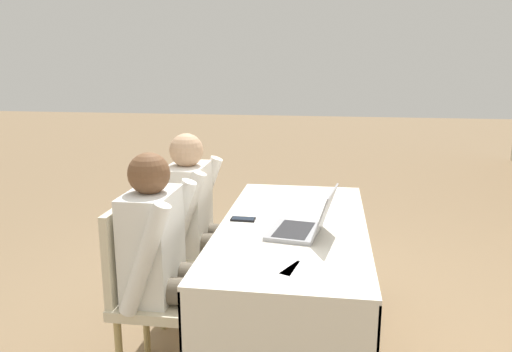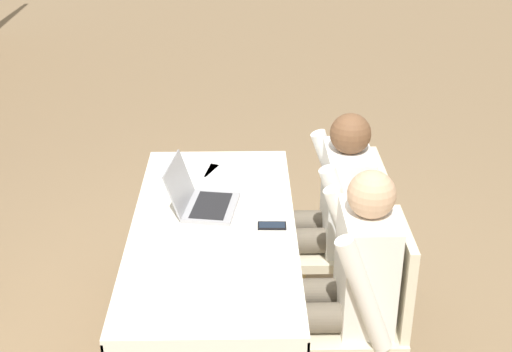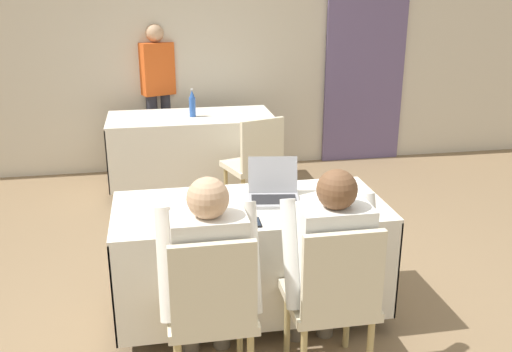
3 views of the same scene
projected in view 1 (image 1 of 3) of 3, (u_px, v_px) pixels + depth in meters
name	position (u px, v px, depth m)	size (l,w,h in m)	color
ground_plane	(291.00, 352.00, 2.78)	(24.00, 24.00, 0.00)	#846B4C
conference_table_near	(293.00, 257.00, 2.65)	(1.62, 0.76, 0.75)	white
laptop	(303.00, 226.00, 2.44)	(0.35, 0.35, 0.23)	#99999E
cell_phone	(243.00, 219.00, 2.67)	(0.07, 0.13, 0.01)	black
paper_beside_laptop	(323.00, 273.00, 2.01)	(0.32, 0.36, 0.00)	white
paper_centre_table	(259.00, 266.00, 2.08)	(0.26, 0.33, 0.00)	white
paper_left_edge	(293.00, 207.00, 2.89)	(0.31, 0.35, 0.00)	white
chair_near_left	(185.00, 241.00, 3.06)	(0.44, 0.44, 0.91)	tan
chair_near_right	(149.00, 285.00, 2.46)	(0.44, 0.44, 0.91)	tan
person_checkered_shirt	(201.00, 217.00, 3.01)	(0.50, 0.52, 1.17)	#665B4C
person_white_shirt	(168.00, 256.00, 2.41)	(0.50, 0.52, 1.17)	#665B4C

